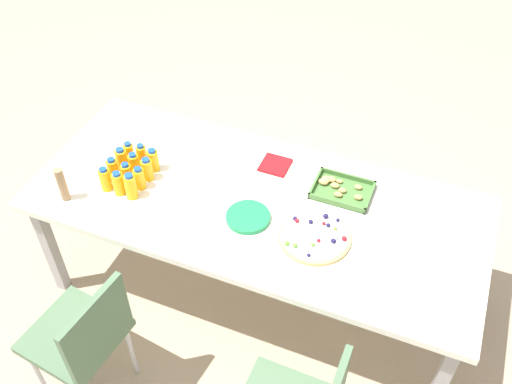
{
  "coord_description": "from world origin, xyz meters",
  "views": [
    {
      "loc": [
        0.77,
        -1.89,
        2.79
      ],
      "look_at": [
        -0.02,
        0.04,
        0.75
      ],
      "focal_mm": 40.3,
      "sensor_mm": 36.0,
      "label": 1
    }
  ],
  "objects_px": {
    "fruit_pizza": "(315,236)",
    "snack_tray": "(340,189)",
    "juice_bottle_9": "(129,154)",
    "juice_bottle_6": "(122,161)",
    "juice_bottle_2": "(131,186)",
    "juice_bottle_7": "(134,165)",
    "party_table": "(256,209)",
    "juice_bottle_10": "(142,156)",
    "juice_bottle_3": "(113,170)",
    "plate_stack": "(248,217)",
    "juice_bottle_4": "(127,174)",
    "juice_bottle_11": "(153,160)",
    "juice_bottle_5": "(139,178)",
    "juice_bottle_0": "(105,179)",
    "chair_near_left": "(84,336)",
    "napkin_stack": "(275,165)",
    "juice_bottle_1": "(118,184)",
    "cardboard_tube": "(62,185)"
  },
  "relations": [
    {
      "from": "juice_bottle_1",
      "to": "juice_bottle_3",
      "type": "relative_size",
      "value": 0.99
    },
    {
      "from": "juice_bottle_10",
      "to": "napkin_stack",
      "type": "xyz_separation_m",
      "value": [
        0.66,
        0.26,
        -0.06
      ]
    },
    {
      "from": "juice_bottle_1",
      "to": "juice_bottle_11",
      "type": "relative_size",
      "value": 1.0
    },
    {
      "from": "juice_bottle_5",
      "to": "cardboard_tube",
      "type": "relative_size",
      "value": 0.68
    },
    {
      "from": "juice_bottle_0",
      "to": "plate_stack",
      "type": "xyz_separation_m",
      "value": [
        0.76,
        0.08,
        -0.05
      ]
    },
    {
      "from": "juice_bottle_2",
      "to": "fruit_pizza",
      "type": "bearing_deg",
      "value": 4.92
    },
    {
      "from": "juice_bottle_11",
      "to": "juice_bottle_2",
      "type": "bearing_deg",
      "value": -90.57
    },
    {
      "from": "juice_bottle_3",
      "to": "snack_tray",
      "type": "bearing_deg",
      "value": 17.72
    },
    {
      "from": "fruit_pizza",
      "to": "plate_stack",
      "type": "distance_m",
      "value": 0.34
    },
    {
      "from": "juice_bottle_2",
      "to": "juice_bottle_7",
      "type": "distance_m",
      "value": 0.16
    },
    {
      "from": "juice_bottle_10",
      "to": "plate_stack",
      "type": "xyz_separation_m",
      "value": [
        0.68,
        -0.15,
        -0.05
      ]
    },
    {
      "from": "juice_bottle_3",
      "to": "plate_stack",
      "type": "relative_size",
      "value": 0.64
    },
    {
      "from": "chair_near_left",
      "to": "juice_bottle_10",
      "type": "bearing_deg",
      "value": 18.27
    },
    {
      "from": "juice_bottle_0",
      "to": "napkin_stack",
      "type": "bearing_deg",
      "value": 33.54
    },
    {
      "from": "juice_bottle_3",
      "to": "juice_bottle_4",
      "type": "relative_size",
      "value": 1.06
    },
    {
      "from": "juice_bottle_6",
      "to": "juice_bottle_7",
      "type": "height_order",
      "value": "juice_bottle_6"
    },
    {
      "from": "juice_bottle_2",
      "to": "plate_stack",
      "type": "xyz_separation_m",
      "value": [
        0.61,
        0.08,
        -0.06
      ]
    },
    {
      "from": "party_table",
      "to": "juice_bottle_10",
      "type": "relative_size",
      "value": 16.27
    },
    {
      "from": "juice_bottle_7",
      "to": "snack_tray",
      "type": "xyz_separation_m",
      "value": [
        1.04,
        0.29,
        -0.06
      ]
    },
    {
      "from": "juice_bottle_3",
      "to": "cardboard_tube",
      "type": "height_order",
      "value": "cardboard_tube"
    },
    {
      "from": "party_table",
      "to": "juice_bottle_11",
      "type": "height_order",
      "value": "juice_bottle_11"
    },
    {
      "from": "juice_bottle_5",
      "to": "juice_bottle_6",
      "type": "relative_size",
      "value": 0.88
    },
    {
      "from": "juice_bottle_5",
      "to": "juice_bottle_11",
      "type": "bearing_deg",
      "value": 90.9
    },
    {
      "from": "juice_bottle_1",
      "to": "juice_bottle_3",
      "type": "bearing_deg",
      "value": 135.57
    },
    {
      "from": "juice_bottle_0",
      "to": "napkin_stack",
      "type": "height_order",
      "value": "juice_bottle_0"
    },
    {
      "from": "juice_bottle_0",
      "to": "juice_bottle_2",
      "type": "relative_size",
      "value": 0.93
    },
    {
      "from": "napkin_stack",
      "to": "fruit_pizza",
      "type": "bearing_deg",
      "value": -49.06
    },
    {
      "from": "juice_bottle_0",
      "to": "plate_stack",
      "type": "height_order",
      "value": "juice_bottle_0"
    },
    {
      "from": "juice_bottle_0",
      "to": "plate_stack",
      "type": "distance_m",
      "value": 0.76
    },
    {
      "from": "snack_tray",
      "to": "juice_bottle_0",
      "type": "bearing_deg",
      "value": -158.72
    },
    {
      "from": "party_table",
      "to": "juice_bottle_2",
      "type": "distance_m",
      "value": 0.64
    },
    {
      "from": "chair_near_left",
      "to": "fruit_pizza",
      "type": "distance_m",
      "value": 1.16
    },
    {
      "from": "juice_bottle_5",
      "to": "juice_bottle_6",
      "type": "distance_m",
      "value": 0.17
    },
    {
      "from": "juice_bottle_5",
      "to": "juice_bottle_7",
      "type": "distance_m",
      "value": 0.1
    },
    {
      "from": "chair_near_left",
      "to": "juice_bottle_7",
      "type": "bearing_deg",
      "value": 19.18
    },
    {
      "from": "juice_bottle_9",
      "to": "juice_bottle_11",
      "type": "xyz_separation_m",
      "value": [
        0.15,
        -0.0,
        0.0
      ]
    },
    {
      "from": "juice_bottle_4",
      "to": "juice_bottle_11",
      "type": "relative_size",
      "value": 0.96
    },
    {
      "from": "juice_bottle_2",
      "to": "juice_bottle_5",
      "type": "bearing_deg",
      "value": 86.57
    },
    {
      "from": "fruit_pizza",
      "to": "snack_tray",
      "type": "height_order",
      "value": "fruit_pizza"
    },
    {
      "from": "juice_bottle_9",
      "to": "juice_bottle_6",
      "type": "bearing_deg",
      "value": -92.03
    },
    {
      "from": "party_table",
      "to": "chair_near_left",
      "type": "bearing_deg",
      "value": -119.03
    },
    {
      "from": "napkin_stack",
      "to": "juice_bottle_3",
      "type": "bearing_deg",
      "value": -150.9
    },
    {
      "from": "juice_bottle_2",
      "to": "plate_stack",
      "type": "bearing_deg",
      "value": 7.24
    },
    {
      "from": "juice_bottle_10",
      "to": "snack_tray",
      "type": "xyz_separation_m",
      "value": [
        1.04,
        0.21,
        -0.05
      ]
    },
    {
      "from": "juice_bottle_11",
      "to": "juice_bottle_5",
      "type": "bearing_deg",
      "value": -89.1
    },
    {
      "from": "chair_near_left",
      "to": "snack_tray",
      "type": "bearing_deg",
      "value": -30.55
    },
    {
      "from": "juice_bottle_10",
      "to": "juice_bottle_3",
      "type": "bearing_deg",
      "value": -118.43
    },
    {
      "from": "juice_bottle_4",
      "to": "juice_bottle_5",
      "type": "distance_m",
      "value": 0.08
    },
    {
      "from": "juice_bottle_4",
      "to": "plate_stack",
      "type": "distance_m",
      "value": 0.68
    },
    {
      "from": "juice_bottle_1",
      "to": "juice_bottle_6",
      "type": "relative_size",
      "value": 0.92
    }
  ]
}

